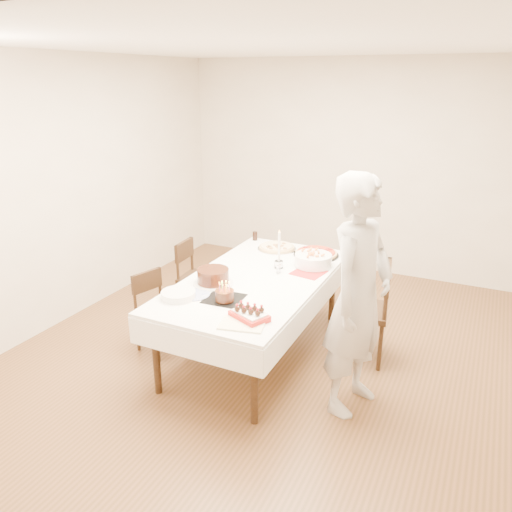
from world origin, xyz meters
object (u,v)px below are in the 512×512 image
at_px(chair_left_savory, 199,278).
at_px(layer_cake, 213,276).
at_px(chair_right_savory, 362,310).
at_px(dining_table, 256,316).
at_px(taper_candle, 279,249).
at_px(pasta_bowl, 313,260).
at_px(pizza_pepperoni, 316,253).
at_px(chair_left_dessert, 159,313).
at_px(strawberry_box, 249,315).
at_px(pizza_white, 277,247).
at_px(cola_glass, 255,236).
at_px(person, 358,297).
at_px(birthday_cake, 225,292).

relative_size(chair_left_savory, layer_cake, 2.31).
relative_size(chair_right_savory, chair_left_savory, 1.16).
relative_size(dining_table, taper_candle, 5.66).
bearing_deg(pasta_bowl, dining_table, -125.91).
bearing_deg(layer_cake, pizza_pepperoni, 62.58).
distance_m(chair_left_savory, taper_candle, 1.14).
bearing_deg(pasta_bowl, layer_cake, -129.46).
relative_size(chair_left_dessert, strawberry_box, 2.71).
distance_m(pizza_white, cola_glass, 0.39).
relative_size(person, strawberry_box, 6.56).
bearing_deg(layer_cake, pasta_bowl, 50.54).
distance_m(chair_right_savory, chair_left_savory, 1.82).
height_order(dining_table, taper_candle, taper_candle).
relative_size(chair_left_savory, taper_candle, 2.15).
bearing_deg(taper_candle, chair_left_savory, 170.69).
bearing_deg(dining_table, chair_left_savory, 152.01).
height_order(chair_right_savory, birthday_cake, chair_right_savory).
relative_size(chair_left_dessert, layer_cake, 2.18).
distance_m(chair_left_savory, strawberry_box, 1.77).
bearing_deg(pizza_pepperoni, taper_candle, -112.38).
bearing_deg(person, dining_table, 82.87).
height_order(pizza_white, cola_glass, cola_glass).
bearing_deg(chair_right_savory, pasta_bowl, 152.84).
xyz_separation_m(chair_right_savory, chair_left_dessert, (-1.73, -0.69, -0.09)).
bearing_deg(layer_cake, person, -4.42).
bearing_deg(birthday_cake, pizza_white, 95.71).
distance_m(chair_right_savory, strawberry_box, 1.27).
distance_m(chair_left_savory, person, 2.19).
height_order(pizza_pepperoni, taper_candle, taper_candle).
bearing_deg(strawberry_box, chair_right_savory, 61.16).
relative_size(person, pizza_pepperoni, 4.05).
bearing_deg(pasta_bowl, taper_candle, -147.16).
bearing_deg(dining_table, chair_right_savory, 20.28).
bearing_deg(birthday_cake, cola_glass, 107.19).
bearing_deg(person, chair_left_savory, 79.17).
height_order(pizza_white, strawberry_box, strawberry_box).
distance_m(chair_left_savory, pasta_bowl, 1.34).
height_order(pizza_pepperoni, layer_cake, layer_cake).
xyz_separation_m(person, layer_cake, (-1.31, 0.10, -0.11)).
xyz_separation_m(person, strawberry_box, (-0.72, -0.37, -0.14)).
height_order(birthday_cake, strawberry_box, birthday_cake).
bearing_deg(birthday_cake, chair_left_savory, 130.84).
relative_size(chair_right_savory, birthday_cake, 6.19).
bearing_deg(pizza_pepperoni, chair_right_savory, -37.91).
bearing_deg(chair_left_dessert, pizza_white, -103.93).
distance_m(pasta_bowl, strawberry_box, 1.25).
height_order(chair_left_dessert, birthday_cake, birthday_cake).
bearing_deg(layer_cake, dining_table, 44.99).
xyz_separation_m(pasta_bowl, layer_cake, (-0.64, -0.78, 0.00)).
relative_size(dining_table, person, 1.16).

